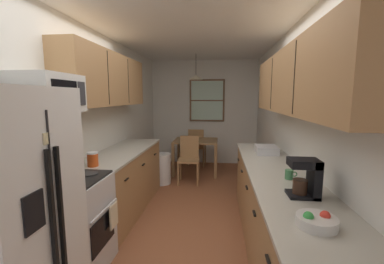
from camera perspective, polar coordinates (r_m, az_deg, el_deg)
The scene contains 25 objects.
ground_plane at distance 3.97m, azimuth 0.17°, elevation -16.69°, with size 12.00×12.00×0.00m, color brown.
wall_left at distance 4.01m, azimuth -19.41°, elevation 2.04°, with size 0.10×9.00×2.55m, color white.
wall_right at distance 3.73m, azimuth 21.25°, elevation 1.54°, with size 0.10×9.00×2.55m, color white.
wall_back at distance 6.26m, azimuth 2.80°, elevation 4.49°, with size 4.40×0.10×2.55m, color white.
ceiling_slab at distance 3.73m, azimuth 0.19°, elevation 22.46°, with size 4.40×9.00×0.08m, color white.
refrigerator at distance 2.07m, azimuth -36.87°, elevation -16.37°, with size 0.71×0.75×1.73m.
stove_range at distance 2.75m, azimuth -26.02°, elevation -18.45°, with size 0.66×0.64×1.10m.
microwave_over_range at distance 2.55m, azimuth -29.91°, elevation 7.69°, with size 0.39×0.57×0.34m.
counter_left at distance 3.84m, azimuth -15.47°, elevation -10.64°, with size 0.64×1.98×0.90m.
upper_cabinets_left at distance 3.66m, azimuth -18.70°, elevation 11.26°, with size 0.33×2.06×0.70m.
counter_right at distance 2.94m, azimuth 18.59°, elevation -16.77°, with size 0.64×3.03×0.90m.
upper_cabinets_right at distance 2.67m, azimuth 23.14°, elevation 10.68°, with size 0.33×2.71×0.63m.
dining_table at distance 5.43m, azimuth 0.87°, elevation -3.07°, with size 0.93×0.76×0.73m.
dining_chair_near at distance 4.89m, azimuth -0.69°, elevation -5.71°, with size 0.41×0.41×0.90m.
dining_chair_far at distance 6.03m, azimuth 1.07°, elevation -3.07°, with size 0.42×0.42×0.90m.
pendant_light at distance 5.34m, azimuth 0.91°, elevation 12.45°, with size 0.29×0.29×0.53m.
back_window at distance 6.17m, azimuth 3.46°, elevation 7.21°, with size 0.86×0.05×1.03m.
trash_bin at distance 4.88m, azimuth -6.87°, elevation -8.32°, with size 0.34×0.34×0.59m, color white.
storage_canister at distance 2.98m, azimuth -21.79°, elevation -5.81°, with size 0.12×0.12×0.16m.
dish_towel at distance 2.71m, azimuth -17.51°, elevation -17.76°, with size 0.02×0.16×0.24m, color beige.
coffee_maker at distance 2.12m, azimuth 24.89°, elevation -9.36°, with size 0.22×0.18×0.29m.
mug_by_coffeemaker at distance 2.53m, azimuth 21.41°, elevation -9.03°, with size 0.11×0.07×0.09m.
fruit_bowl at distance 1.73m, azimuth 26.65°, elevation -17.66°, with size 0.23×0.23×0.09m.
dish_rack at distance 3.54m, azimuth 16.69°, elevation -3.90°, with size 0.28×0.34×0.10m, color silver.
table_serving_bowl at distance 5.44m, azimuth 0.32°, elevation -1.45°, with size 0.20×0.20×0.06m, color #E0D14C.
Camera 1 is at (0.39, -2.59, 1.66)m, focal length 23.28 mm.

